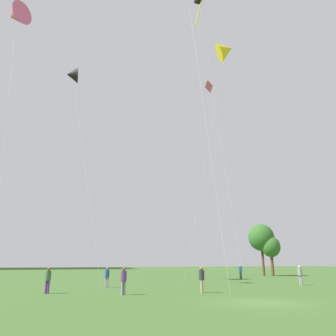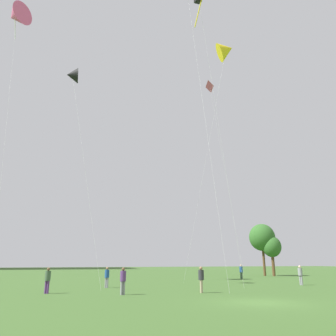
{
  "view_description": "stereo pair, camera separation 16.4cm",
  "coord_description": "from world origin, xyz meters",
  "px_view_note": "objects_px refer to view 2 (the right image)",
  "views": [
    {
      "loc": [
        -11.66,
        -15.84,
        2.07
      ],
      "look_at": [
        -0.09,
        13.54,
        11.05
      ],
      "focal_mm": 35.53,
      "sensor_mm": 36.0,
      "label": 1
    },
    {
      "loc": [
        -11.5,
        -15.89,
        2.07
      ],
      "look_at": [
        -0.09,
        13.54,
        11.05
      ],
      "focal_mm": 35.53,
      "sensor_mm": 36.0,
      "label": 2
    }
  ],
  "objects_px": {
    "kite_flying_4": "(17,16)",
    "park_tree_2": "(262,238)",
    "person_standing_0": "(48,278)",
    "person_standing_5": "(241,271)",
    "person_standing_2": "(123,279)",
    "person_standing_1": "(201,278)",
    "person_standing_3": "(107,276)",
    "person_standing_4": "(300,274)",
    "park_tree_1": "(272,247)",
    "kite_flying_2": "(226,50)",
    "kite_flying_3": "(210,89)",
    "kite_flying_6": "(72,75)"
  },
  "relations": [
    {
      "from": "kite_flying_6",
      "to": "person_standing_5",
      "type": "bearing_deg",
      "value": 12.79
    },
    {
      "from": "kite_flying_3",
      "to": "kite_flying_4",
      "type": "distance_m",
      "value": 32.34
    },
    {
      "from": "person_standing_0",
      "to": "person_standing_5",
      "type": "distance_m",
      "value": 26.08
    },
    {
      "from": "kite_flying_3",
      "to": "kite_flying_4",
      "type": "relative_size",
      "value": 0.97
    },
    {
      "from": "person_standing_5",
      "to": "park_tree_2",
      "type": "relative_size",
      "value": 0.22
    },
    {
      "from": "kite_flying_3",
      "to": "park_tree_1",
      "type": "xyz_separation_m",
      "value": [
        8.74,
        -2.37,
        -27.62
      ]
    },
    {
      "from": "kite_flying_2",
      "to": "park_tree_2",
      "type": "xyz_separation_m",
      "value": [
        13.72,
        13.71,
        -22.78
      ]
    },
    {
      "from": "kite_flying_4",
      "to": "park_tree_2",
      "type": "xyz_separation_m",
      "value": [
        39.6,
        5.57,
        -26.72
      ]
    },
    {
      "from": "kite_flying_4",
      "to": "park_tree_1",
      "type": "bearing_deg",
      "value": 6.11
    },
    {
      "from": "park_tree_1",
      "to": "park_tree_2",
      "type": "height_order",
      "value": "park_tree_2"
    },
    {
      "from": "kite_flying_4",
      "to": "kite_flying_6",
      "type": "bearing_deg",
      "value": -49.42
    },
    {
      "from": "kite_flying_2",
      "to": "kite_flying_3",
      "type": "distance_m",
      "value": 16.25
    },
    {
      "from": "kite_flying_2",
      "to": "kite_flying_6",
      "type": "distance_m",
      "value": 20.42
    },
    {
      "from": "person_standing_3",
      "to": "kite_flying_4",
      "type": "xyz_separation_m",
      "value": [
        -11.14,
        10.86,
        31.71
      ]
    },
    {
      "from": "person_standing_2",
      "to": "kite_flying_4",
      "type": "relative_size",
      "value": 0.05
    },
    {
      "from": "person_standing_1",
      "to": "person_standing_5",
      "type": "bearing_deg",
      "value": -2.62
    },
    {
      "from": "park_tree_1",
      "to": "person_standing_4",
      "type": "bearing_deg",
      "value": -121.79
    },
    {
      "from": "person_standing_5",
      "to": "kite_flying_3",
      "type": "height_order",
      "value": "kite_flying_3"
    },
    {
      "from": "person_standing_0",
      "to": "person_standing_5",
      "type": "xyz_separation_m",
      "value": [
        23.34,
        11.64,
        0.04
      ]
    },
    {
      "from": "person_standing_2",
      "to": "person_standing_1",
      "type": "bearing_deg",
      "value": -21.3
    },
    {
      "from": "person_standing_1",
      "to": "kite_flying_4",
      "type": "height_order",
      "value": "kite_flying_4"
    },
    {
      "from": "person_standing_0",
      "to": "kite_flying_4",
      "type": "bearing_deg",
      "value": 146.67
    },
    {
      "from": "kite_flying_4",
      "to": "park_tree_2",
      "type": "relative_size",
      "value": 4.19
    },
    {
      "from": "park_tree_2",
      "to": "kite_flying_6",
      "type": "bearing_deg",
      "value": -157.04
    },
    {
      "from": "person_standing_3",
      "to": "kite_flying_2",
      "type": "relative_size",
      "value": 0.06
    },
    {
      "from": "person_standing_0",
      "to": "kite_flying_6",
      "type": "relative_size",
      "value": 0.08
    },
    {
      "from": "kite_flying_2",
      "to": "kite_flying_6",
      "type": "xyz_separation_m",
      "value": [
        -18.84,
        -0.08,
        -7.88
      ]
    },
    {
      "from": "person_standing_2",
      "to": "park_tree_2",
      "type": "xyz_separation_m",
      "value": [
        28.69,
        23.1,
        4.95
      ]
    },
    {
      "from": "person_standing_0",
      "to": "park_tree_2",
      "type": "xyz_separation_m",
      "value": [
        33.36,
        20.31,
        4.96
      ]
    },
    {
      "from": "kite_flying_2",
      "to": "kite_flying_3",
      "type": "xyz_separation_m",
      "value": [
        5.76,
        14.83,
        3.31
      ]
    },
    {
      "from": "person_standing_4",
      "to": "kite_flying_3",
      "type": "bearing_deg",
      "value": -16.4
    },
    {
      "from": "person_standing_0",
      "to": "park_tree_1",
      "type": "distance_m",
      "value": 39.25
    },
    {
      "from": "person_standing_5",
      "to": "person_standing_3",
      "type": "bearing_deg",
      "value": -149.19
    },
    {
      "from": "person_standing_3",
      "to": "kite_flying_6",
      "type": "height_order",
      "value": "kite_flying_6"
    },
    {
      "from": "person_standing_5",
      "to": "kite_flying_6",
      "type": "relative_size",
      "value": 0.08
    },
    {
      "from": "person_standing_3",
      "to": "person_standing_4",
      "type": "height_order",
      "value": "person_standing_4"
    },
    {
      "from": "person_standing_3",
      "to": "park_tree_2",
      "type": "bearing_deg",
      "value": -110.17
    },
    {
      "from": "person_standing_1",
      "to": "person_standing_2",
      "type": "distance_m",
      "value": 5.57
    },
    {
      "from": "park_tree_2",
      "to": "kite_flying_3",
      "type": "bearing_deg",
      "value": 172.03
    },
    {
      "from": "person_standing_1",
      "to": "person_standing_2",
      "type": "relative_size",
      "value": 1.02
    },
    {
      "from": "kite_flying_3",
      "to": "person_standing_2",
      "type": "bearing_deg",
      "value": -130.57
    },
    {
      "from": "person_standing_4",
      "to": "person_standing_5",
      "type": "xyz_separation_m",
      "value": [
        0.64,
        11.02,
        0.0
      ]
    },
    {
      "from": "kite_flying_2",
      "to": "park_tree_1",
      "type": "xyz_separation_m",
      "value": [
        14.5,
        12.46,
        -24.31
      ]
    },
    {
      "from": "kite_flying_6",
      "to": "person_standing_2",
      "type": "bearing_deg",
      "value": -67.46
    },
    {
      "from": "person_standing_2",
      "to": "person_standing_4",
      "type": "bearing_deg",
      "value": -4.69
    },
    {
      "from": "person_standing_1",
      "to": "kite_flying_3",
      "type": "distance_m",
      "value": 42.52
    },
    {
      "from": "person_standing_2",
      "to": "park_tree_2",
      "type": "bearing_deg",
      "value": 23.47
    },
    {
      "from": "person_standing_5",
      "to": "kite_flying_2",
      "type": "height_order",
      "value": "kite_flying_2"
    },
    {
      "from": "kite_flying_6",
      "to": "park_tree_1",
      "type": "xyz_separation_m",
      "value": [
        33.33,
        12.54,
        -16.42
      ]
    },
    {
      "from": "person_standing_3",
      "to": "person_standing_4",
      "type": "distance_m",
      "value": 18.1
    }
  ]
}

